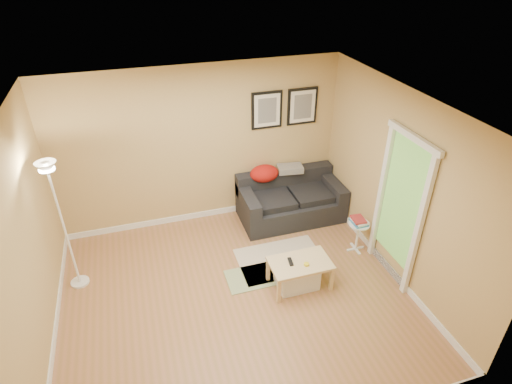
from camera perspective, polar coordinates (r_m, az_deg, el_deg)
The scene contains 24 objects.
floor at distance 5.78m, azimuth -2.77°, elevation -14.07°, with size 4.50×4.50×0.00m, color #A26A45.
ceiling at distance 4.33m, azimuth -3.65°, elevation 10.84°, with size 4.50×4.50×0.00m, color white.
wall_back at distance 6.64m, azimuth -7.56°, elevation 6.05°, with size 4.50×4.50×0.00m, color tan.
wall_front at distance 3.55m, azimuth 5.69°, elevation -21.31°, with size 4.50×4.50×0.00m, color tan.
wall_left at distance 5.01m, azimuth -29.09°, elevation -7.41°, with size 4.00×4.00×0.00m, color tan.
wall_right at distance 5.81m, azimuth 18.86°, elevation 0.55°, with size 4.00×4.00×0.00m, color tan.
baseboard_back at distance 7.25m, azimuth -6.87°, elevation -2.94°, with size 4.50×0.02×0.10m, color white.
baseboard_left at distance 5.81m, azimuth -25.72°, elevation -17.14°, with size 0.02×4.00×0.10m, color white.
baseboard_right at distance 6.50m, azimuth 16.90°, elevation -8.96°, with size 0.02×4.00×0.10m, color white.
sofa at distance 7.03m, azimuth 4.81°, elevation -0.88°, with size 1.70×0.90×0.75m, color black, non-canonical shape.
red_throw at distance 6.93m, azimuth 1.14°, elevation 2.54°, with size 0.48×0.36×0.28m, color red, non-canonical shape.
plaid_throw at distance 7.08m, azimuth 4.65°, elevation 3.19°, with size 0.42×0.26×0.10m, color tan, non-canonical shape.
framed_print_left at distance 6.67m, azimuth 1.48°, elevation 11.09°, with size 0.50×0.04×0.60m, color black, non-canonical shape.
framed_print_right at distance 6.88m, azimuth 6.32°, elevation 11.54°, with size 0.50×0.04×0.60m, color black, non-canonical shape.
area_rug at distance 6.33m, azimuth 3.35°, elevation -9.14°, with size 1.25×0.85×0.01m, color beige.
green_runner at distance 6.03m, azimuth -0.63°, elevation -11.58°, with size 0.70×0.50×0.01m, color #668C4C.
coffee_table at distance 5.82m, azimuth 5.94°, elevation -11.01°, with size 0.82×0.50×0.41m, color beige, non-canonical shape.
remote_control at distance 5.67m, azimuth 4.72°, elevation -9.44°, with size 0.05×0.16×0.02m, color black.
tape_roll at distance 5.64m, azimuth 6.89°, elevation -9.76°, with size 0.07×0.07×0.03m, color yellow.
storage_bin at distance 5.84m, azimuth 5.59°, elevation -11.25°, with size 0.56×0.41×0.34m, color white, non-canonical shape.
side_table at distance 6.54m, azimuth 13.63°, elevation -5.92°, with size 0.32×0.32×0.49m, color white, non-canonical shape.
book_stack at distance 6.38m, azimuth 13.83°, elevation -3.81°, with size 0.20×0.26×0.08m, color teal, non-canonical shape.
floor_lamp at distance 5.91m, azimuth -24.58°, elevation -4.85°, with size 0.25×0.25×1.90m, color white, non-canonical shape.
doorway at distance 5.82m, azimuth 18.80°, elevation -2.57°, with size 0.12×1.01×2.13m, color white, non-canonical shape.
Camera 1 is at (-0.95, -3.94, 4.12)m, focal length 29.36 mm.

